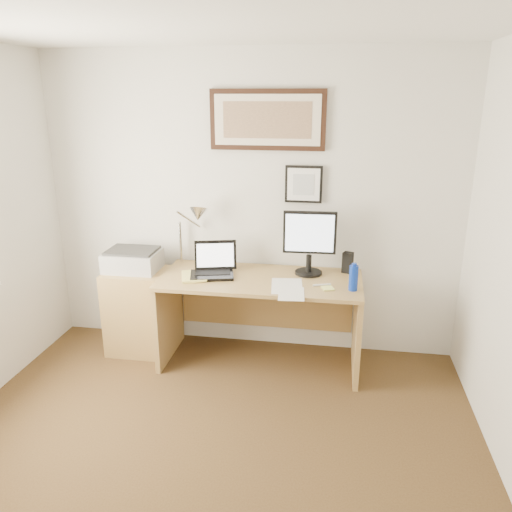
% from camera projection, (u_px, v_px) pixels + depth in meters
% --- Properties ---
extents(floor, '(4.00, 4.00, 0.00)m').
position_uv_depth(floor, '(186.00, 511.00, 2.68)').
color(floor, '#442E18').
rests_on(floor, ground).
extents(wall_back, '(3.50, 0.02, 2.50)m').
position_uv_depth(wall_back, '(249.00, 206.00, 4.18)').
color(wall_back, silver).
rests_on(wall_back, ground).
extents(side_cabinet, '(0.50, 0.40, 0.73)m').
position_uv_depth(side_cabinet, '(138.00, 311.00, 4.29)').
color(side_cabinet, olive).
rests_on(side_cabinet, floor).
extents(water_bottle, '(0.07, 0.07, 0.19)m').
position_uv_depth(water_bottle, '(353.00, 278.00, 3.69)').
color(water_bottle, '#0C2CA0').
rests_on(water_bottle, desk).
extents(bottle_cap, '(0.03, 0.03, 0.02)m').
position_uv_depth(bottle_cap, '(354.00, 265.00, 3.66)').
color(bottle_cap, '#0C2CA0').
rests_on(bottle_cap, water_bottle).
extents(speaker, '(0.10, 0.09, 0.17)m').
position_uv_depth(speaker, '(348.00, 263.00, 4.06)').
color(speaker, black).
rests_on(speaker, desk).
extents(paper_sheet_a, '(0.27, 0.36, 0.00)m').
position_uv_depth(paper_sheet_a, '(287.00, 286.00, 3.79)').
color(paper_sheet_a, white).
rests_on(paper_sheet_a, desk).
extents(paper_sheet_b, '(0.21, 0.28, 0.00)m').
position_uv_depth(paper_sheet_b, '(291.00, 294.00, 3.64)').
color(paper_sheet_b, white).
rests_on(paper_sheet_b, desk).
extents(sticky_pad, '(0.11, 0.11, 0.01)m').
position_uv_depth(sticky_pad, '(328.00, 288.00, 3.73)').
color(sticky_pad, '#F8FF78').
rests_on(sticky_pad, desk).
extents(marker_pen, '(0.14, 0.06, 0.02)m').
position_uv_depth(marker_pen, '(322.00, 285.00, 3.80)').
color(marker_pen, silver).
rests_on(marker_pen, desk).
extents(book, '(0.26, 0.31, 0.02)m').
position_uv_depth(book, '(182.00, 277.00, 3.96)').
color(book, '#E8DE6D').
rests_on(book, desk).
extents(desk, '(1.60, 0.70, 0.75)m').
position_uv_depth(desk, '(262.00, 301.00, 4.11)').
color(desk, olive).
rests_on(desk, floor).
extents(laptop, '(0.39, 0.37, 0.26)m').
position_uv_depth(laptop, '(213.00, 268.00, 4.02)').
color(laptop, black).
rests_on(laptop, desk).
extents(lcd_monitor, '(0.42, 0.22, 0.52)m').
position_uv_depth(lcd_monitor, '(309.00, 240.00, 3.96)').
color(lcd_monitor, black).
rests_on(lcd_monitor, desk).
extents(printer, '(0.44, 0.34, 0.18)m').
position_uv_depth(printer, '(133.00, 260.00, 4.19)').
color(printer, '#A3A3A5').
rests_on(printer, side_cabinet).
extents(desk_lamp, '(0.29, 0.27, 0.53)m').
position_uv_depth(desk_lamp, '(196.00, 217.00, 4.08)').
color(desk_lamp, silver).
rests_on(desk_lamp, desk).
extents(picture_large, '(0.92, 0.04, 0.47)m').
position_uv_depth(picture_large, '(267.00, 120.00, 3.91)').
color(picture_large, black).
rests_on(picture_large, wall_back).
extents(picture_small, '(0.30, 0.03, 0.30)m').
position_uv_depth(picture_small, '(304.00, 184.00, 4.02)').
color(picture_small, black).
rests_on(picture_small, wall_back).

